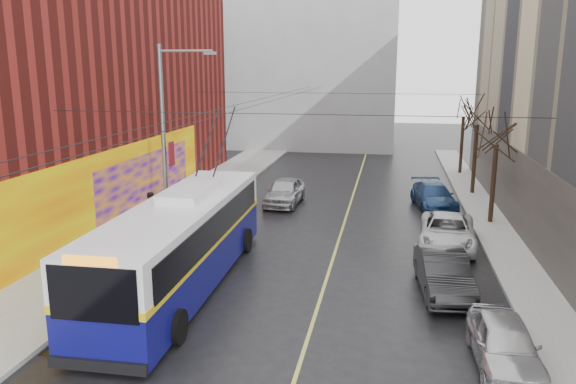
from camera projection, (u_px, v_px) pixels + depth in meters
name	position (u px, v px, depth m)	size (l,w,h in m)	color
ground	(244.00, 365.00, 15.49)	(140.00, 140.00, 0.00)	black
sidewalk_left	(152.00, 227.00, 28.40)	(4.00, 60.00, 0.15)	gray
sidewalk_right	(504.00, 247.00, 25.40)	(2.00, 60.00, 0.15)	gray
lane_line	(343.00, 227.00, 28.66)	(0.12, 50.00, 0.01)	#BFB74C
building_left	(21.00, 86.00, 30.22)	(12.11, 36.00, 14.00)	maroon
building_far	(298.00, 57.00, 57.75)	(20.50, 12.10, 18.00)	gray
streetlight_pole	(167.00, 140.00, 25.11)	(2.65, 0.60, 9.00)	slate
catenary_wires	(268.00, 102.00, 28.74)	(18.00, 60.00, 0.22)	black
tree_near	(498.00, 129.00, 28.16)	(3.20, 3.20, 6.40)	black
tree_mid	(478.00, 112.00, 34.82)	(3.20, 3.20, 6.68)	black
tree_far	(464.00, 106.00, 41.56)	(3.20, 3.20, 6.57)	black
puddle	(101.00, 338.00, 16.99)	(2.47, 2.59, 0.01)	black
pigeons_flying	(234.00, 103.00, 24.57)	(4.19, 2.76, 1.08)	slate
trolleybus	(181.00, 242.00, 20.64)	(3.25, 13.23, 6.23)	#0B0B53
parked_car_a	(505.00, 344.00, 15.24)	(1.63, 4.05, 1.38)	silver
parked_car_b	(443.00, 273.00, 20.24)	(1.61, 4.62, 1.52)	black
parked_car_c	(447.00, 232.00, 25.40)	(2.42, 5.24, 1.46)	silver
parked_car_d	(434.00, 196.00, 32.42)	(2.00, 4.93, 1.43)	navy
following_car	(285.00, 191.00, 33.34)	(1.86, 4.63, 1.58)	#9E9FA3
pedestrian_a	(160.00, 217.00, 26.40)	(0.69, 0.45, 1.90)	black
pedestrian_b	(152.00, 208.00, 28.47)	(0.83, 0.65, 1.71)	black
pedestrian_c	(176.00, 213.00, 27.85)	(1.03, 0.59, 1.60)	black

